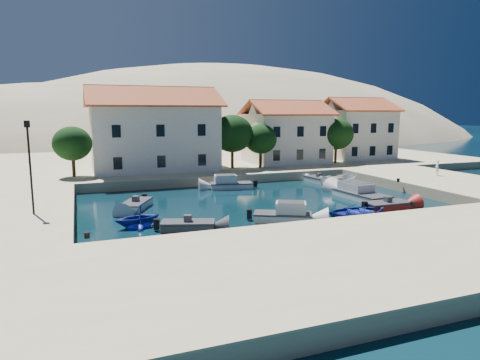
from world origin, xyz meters
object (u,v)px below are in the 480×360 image
object	(u,v)px
building_right	(356,128)
lamppost	(30,158)
building_left	(153,128)
boat_east	(338,189)
rowboat_south	(360,216)
cabin_cruiser_east	(361,194)
building_mid	(286,131)
cabin_cruiser_south	(283,215)
pedestrian	(437,168)

from	to	relation	value
building_right	lamppost	distance (m)	46.98
building_left	boat_east	distance (m)	22.45
rowboat_south	boat_east	xyz separation A→B (m)	(5.16, 10.67, 0.00)
building_left	building_right	size ratio (longest dim) A/B	1.56
rowboat_south	lamppost	bearing A→B (deg)	73.86
rowboat_south	boat_east	distance (m)	11.86
rowboat_south	cabin_cruiser_east	distance (m)	6.85
building_left	cabin_cruiser_east	size ratio (longest dim) A/B	2.52
building_left	building_mid	distance (m)	18.04
cabin_cruiser_south	rowboat_south	distance (m)	6.15
building_right	pedestrian	size ratio (longest dim) A/B	5.80
pedestrian	building_left	bearing A→B (deg)	-68.64
cabin_cruiser_east	lamppost	bearing A→B (deg)	87.74
building_left	lamppost	xyz separation A→B (m)	(-11.50, -20.00, -1.18)
building_left	rowboat_south	bearing A→B (deg)	-66.10
lamppost	rowboat_south	bearing A→B (deg)	-12.49
building_mid	boat_east	bearing A→B (deg)	-96.56
building_mid	rowboat_south	distance (m)	27.41
rowboat_south	boat_east	bearing A→B (deg)	-29.45
building_left	rowboat_south	size ratio (longest dim) A/B	3.12
building_right	boat_east	xyz separation A→B (m)	(-13.76, -16.33, -5.47)
building_left	cabin_cruiser_south	world-z (taller)	building_left
building_left	boat_east	size ratio (longest dim) A/B	3.25
lamppost	pedestrian	bearing A→B (deg)	5.79
cabin_cruiser_south	boat_east	bearing A→B (deg)	69.43
building_right	rowboat_south	bearing A→B (deg)	-125.02
cabin_cruiser_south	cabin_cruiser_east	bearing A→B (deg)	52.67
cabin_cruiser_east	pedestrian	world-z (taller)	pedestrian
lamppost	cabin_cruiser_south	distance (m)	17.56
building_mid	boat_east	size ratio (longest dim) A/B	2.32
cabin_cruiser_south	pedestrian	bearing A→B (deg)	47.99
lamppost	pedestrian	size ratio (longest dim) A/B	3.82
building_mid	pedestrian	bearing A→B (deg)	-60.72
building_left	building_mid	size ratio (longest dim) A/B	1.40
building_left	cabin_cruiser_south	bearing A→B (deg)	-78.38
building_mid	lamppost	distance (m)	36.21
rowboat_south	cabin_cruiser_east	xyz separation A→B (m)	(4.14, 5.44, 0.48)
lamppost	rowboat_south	size ratio (longest dim) A/B	1.32
lamppost	cabin_cruiser_east	size ratio (longest dim) A/B	1.07
building_left	cabin_cruiser_east	world-z (taller)	building_left
building_right	cabin_cruiser_south	bearing A→B (deg)	-133.59
building_right	building_mid	bearing A→B (deg)	-175.24
building_right	pedestrian	world-z (taller)	building_right
cabin_cruiser_south	cabin_cruiser_east	xyz separation A→B (m)	(10.22, 4.71, -0.00)
building_right	boat_east	world-z (taller)	building_right
building_left	lamppost	size ratio (longest dim) A/B	2.36
building_left	building_mid	xyz separation A→B (m)	(18.00, 1.00, -0.71)
building_right	cabin_cruiser_east	size ratio (longest dim) A/B	1.62
building_mid	rowboat_south	world-z (taller)	building_mid
building_right	boat_east	bearing A→B (deg)	-130.13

